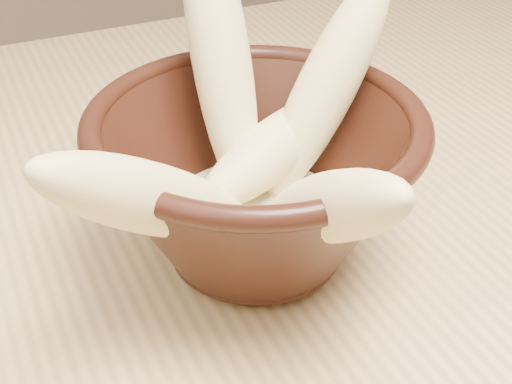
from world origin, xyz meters
The scene contains 8 objects.
table centered at (0.00, 0.00, 0.67)m, with size 1.20×0.80×0.75m.
bowl centered at (-0.23, -0.10, 0.82)m, with size 0.23×0.23×0.13m.
milk_puddle centered at (-0.23, -0.10, 0.79)m, with size 0.13×0.13×0.02m, color beige.
banana_upright centered at (-0.23, -0.04, 0.89)m, with size 0.04×0.04×0.21m, color #F3E390.
banana_left centered at (-0.32, -0.14, 0.86)m, with size 0.04×0.04×0.20m, color #F3E390.
banana_right centered at (-0.17, -0.08, 0.87)m, with size 0.04×0.04×0.18m, color #F3E390.
banana_across centered at (-0.21, -0.08, 0.83)m, with size 0.04×0.04×0.14m, color #F3E390.
banana_front centered at (-0.22, -0.19, 0.85)m, with size 0.04×0.04×0.18m, color #F3E390.
Camera 1 is at (-0.41, -0.48, 1.10)m, focal length 50.00 mm.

